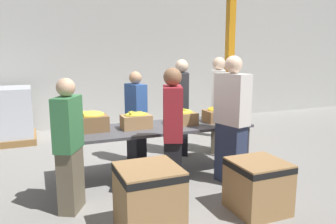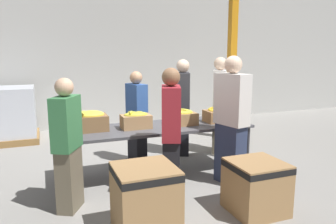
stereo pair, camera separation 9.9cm
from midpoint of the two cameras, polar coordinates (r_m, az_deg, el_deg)
name	(u,v)px [view 2 (the right image)]	position (r m, az deg, el deg)	size (l,w,h in m)	color
ground_plane	(160,174)	(5.08, -0.83, -10.78)	(30.00, 30.00, 0.00)	gray
wall_back	(109,45)	(8.26, -9.85, 11.44)	(16.00, 0.08, 4.00)	#B7B7B2
sorting_table	(160,129)	(4.87, -0.85, -3.02)	(2.72, 0.88, 0.75)	#4C4C51
banana_box_0	(91,121)	(4.67, -12.72, -1.46)	(0.45, 0.32, 0.30)	olive
banana_box_1	(136,120)	(4.73, -5.01, -1.36)	(0.42, 0.29, 0.26)	tan
banana_box_2	(182,117)	(4.96, 3.07, -0.85)	(0.40, 0.33, 0.26)	#A37A4C
banana_box_3	(218,114)	(5.21, 9.31, -0.43)	(0.43, 0.30, 0.25)	olive
volunteer_0	(183,108)	(5.87, 3.04, 0.73)	(0.38, 0.51, 1.71)	black
volunteer_1	(171,136)	(4.03, 1.21, -4.17)	(0.36, 0.49, 1.66)	black
volunteer_2	(68,146)	(3.93, -16.41, -5.71)	(0.38, 0.47, 1.56)	#6B604C
volunteer_3	(231,122)	(4.62, 11.56, -1.65)	(0.35, 0.52, 1.79)	#2D3856
volunteer_4	(219,106)	(6.02, 9.38, 1.04)	(0.44, 0.52, 1.75)	#6B604C
volunteer_5	(137,118)	(5.45, -4.94, -1.02)	(0.29, 0.44, 1.53)	black
donation_bin_0	(145,198)	(3.41, -3.13, -14.80)	(0.61, 0.61, 0.72)	#A37A4C
donation_bin_1	(256,185)	(4.01, 15.79, -12.10)	(0.60, 0.60, 0.61)	#A37A4C
support_pillar	(232,44)	(7.02, 11.55, 11.57)	(0.15, 0.15, 4.00)	orange
pallet_stack_0	(10,115)	(7.46, -25.41, -0.49)	(1.05, 1.05, 1.12)	olive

